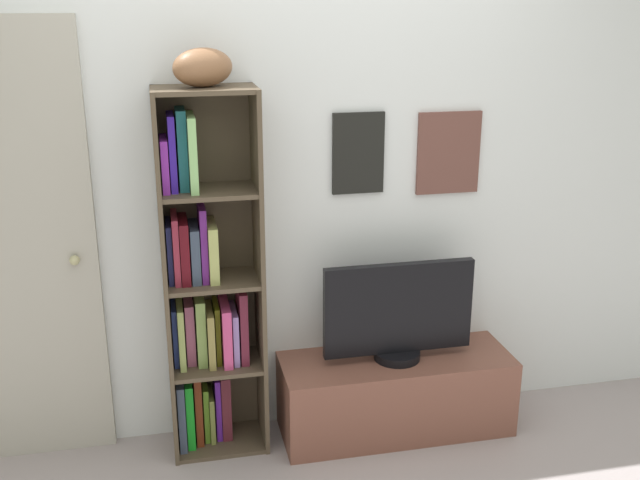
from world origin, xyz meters
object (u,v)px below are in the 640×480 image
(football, at_px, (203,67))
(bookshelf, at_px, (205,293))
(television, at_px, (398,313))
(door, at_px, (0,254))
(tv_stand, at_px, (396,394))

(football, bearing_deg, bookshelf, 139.24)
(television, bearing_deg, football, 176.24)
(television, xyz_separation_m, door, (-1.74, 0.17, 0.36))
(football, distance_m, tv_stand, 1.78)
(tv_stand, bearing_deg, door, 174.23)
(football, xyz_separation_m, door, (-0.89, 0.12, -0.77))
(bookshelf, distance_m, football, 0.99)
(football, bearing_deg, tv_stand, -3.83)
(door, bearing_deg, tv_stand, -5.77)
(door, bearing_deg, bookshelf, -5.88)
(bookshelf, relative_size, door, 0.85)
(football, relative_size, tv_stand, 0.24)
(television, height_order, door, door)
(bookshelf, distance_m, television, 0.90)
(bookshelf, relative_size, tv_stand, 1.51)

